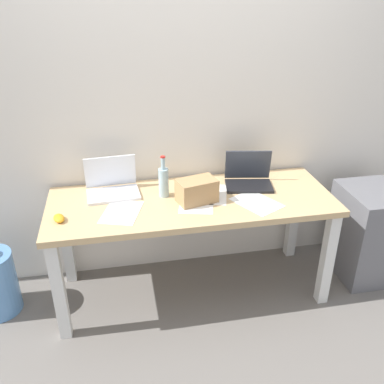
# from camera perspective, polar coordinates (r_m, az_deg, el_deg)

# --- Properties ---
(ground_plane) EXTENTS (8.00, 8.00, 0.00)m
(ground_plane) POSITION_cam_1_polar(r_m,az_deg,el_deg) (3.10, 0.00, -13.00)
(ground_plane) COLOR slate
(back_wall) EXTENTS (5.20, 0.08, 2.60)m
(back_wall) POSITION_cam_1_polar(r_m,az_deg,el_deg) (2.86, -1.55, 12.95)
(back_wall) COLOR silver
(back_wall) RESTS_ON ground
(desk) EXTENTS (1.83, 0.68, 0.73)m
(desk) POSITION_cam_1_polar(r_m,az_deg,el_deg) (2.74, 0.00, -2.77)
(desk) COLOR tan
(desk) RESTS_ON ground
(laptop_left) EXTENTS (0.35, 0.26, 0.23)m
(laptop_left) POSITION_cam_1_polar(r_m,az_deg,el_deg) (2.79, -10.78, 0.80)
(laptop_left) COLOR silver
(laptop_left) RESTS_ON desk
(laptop_right) EXTENTS (0.34, 0.27, 0.23)m
(laptop_right) POSITION_cam_1_polar(r_m,az_deg,el_deg) (2.88, 7.68, 1.90)
(laptop_right) COLOR black
(laptop_right) RESTS_ON desk
(beer_bottle) EXTENTS (0.06, 0.06, 0.28)m
(beer_bottle) POSITION_cam_1_polar(r_m,az_deg,el_deg) (2.69, -3.88, 1.48)
(beer_bottle) COLOR #99B7C1
(beer_bottle) RESTS_ON desk
(computer_mouse) EXTENTS (0.09, 0.11, 0.03)m
(computer_mouse) POSITION_cam_1_polar(r_m,az_deg,el_deg) (2.56, -17.63, -3.41)
(computer_mouse) COLOR gold
(computer_mouse) RESTS_ON desk
(cardboard_box) EXTENTS (0.27, 0.20, 0.15)m
(cardboard_box) POSITION_cam_1_polar(r_m,az_deg,el_deg) (2.62, 0.66, 0.16)
(cardboard_box) COLOR tan
(cardboard_box) RESTS_ON desk
(paper_sheet_center) EXTENTS (0.28, 0.34, 0.00)m
(paper_sheet_center) POSITION_cam_1_polar(r_m,az_deg,el_deg) (2.65, 0.64, -1.40)
(paper_sheet_center) COLOR white
(paper_sheet_center) RESTS_ON desk
(paper_sheet_front_right) EXTENTS (0.33, 0.36, 0.00)m
(paper_sheet_front_right) POSITION_cam_1_polar(r_m,az_deg,el_deg) (2.68, 8.77, -1.42)
(paper_sheet_front_right) COLOR white
(paper_sheet_front_right) RESTS_ON desk
(paper_sheet_front_left) EXTENTS (0.29, 0.35, 0.00)m
(paper_sheet_front_left) POSITION_cam_1_polar(r_m,az_deg,el_deg) (2.57, -9.54, -2.71)
(paper_sheet_front_left) COLOR white
(paper_sheet_front_left) RESTS_ON desk
(paper_sheet_near_back) EXTENTS (0.28, 0.34, 0.00)m
(paper_sheet_near_back) POSITION_cam_1_polar(r_m,az_deg,el_deg) (2.75, 2.52, -0.30)
(paper_sheet_near_back) COLOR white
(paper_sheet_near_back) RESTS_ON desk
(filing_cabinet) EXTENTS (0.40, 0.48, 0.68)m
(filing_cabinet) POSITION_cam_1_polar(r_m,az_deg,el_deg) (3.33, 22.71, -5.12)
(filing_cabinet) COLOR slate
(filing_cabinet) RESTS_ON ground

